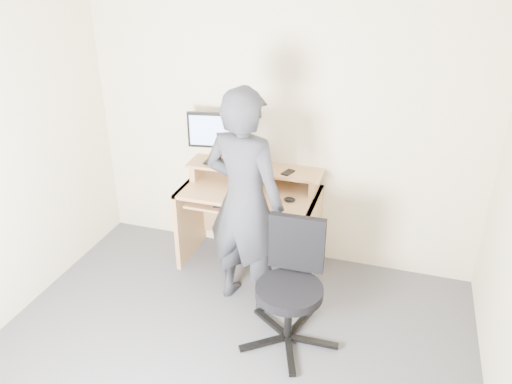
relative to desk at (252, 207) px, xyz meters
The scene contains 12 objects.
back_wall 0.76m from the desk, 47.89° to the left, with size 3.50×0.02×2.50m, color beige.
desk is the anchor object (origin of this frame).
monitor 0.73m from the desk, behind, with size 0.49×0.14×0.47m.
external_drive 0.48m from the desk, 115.56° to the left, with size 0.07×0.13×0.20m, color black.
travel_mug 0.46m from the desk, 67.45° to the left, with size 0.07×0.07×0.17m, color silver.
smartphone 0.48m from the desk, ahead, with size 0.07×0.13×0.01m, color black.
charger 0.50m from the desk, behind, with size 0.04×0.04×0.04m, color black.
headphones 0.49m from the desk, 154.11° to the left, with size 0.16×0.16×0.02m, color silver.
keyboard 0.21m from the desk, 104.60° to the right, with size 0.46×0.18×0.03m, color black.
mouse 0.48m from the desk, 24.87° to the right, with size 0.10×0.06×0.04m, color black.
office_chair 1.07m from the desk, 56.76° to the right, with size 0.70×0.73×0.92m.
person 0.69m from the desk, 77.65° to the right, with size 0.66×0.43×1.80m, color black.
Camera 1 is at (1.02, -2.22, 2.64)m, focal length 35.00 mm.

